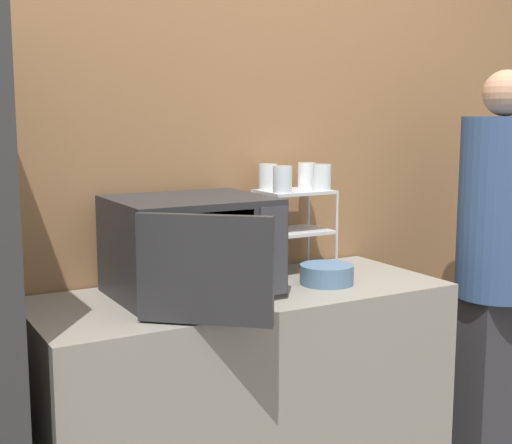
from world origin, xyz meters
The scene contains 10 objects.
wall_back centered at (0.00, 0.62, 1.30)m, with size 8.00×0.06×2.60m.
counter centered at (0.00, 0.29, 0.47)m, with size 1.42×0.58×0.93m.
microwave centered at (-0.18, 0.32, 1.09)m, with size 0.52×0.70×0.33m.
dish_rack centered at (0.31, 0.45, 1.16)m, with size 0.27×0.20×0.31m.
glass_front_left centered at (0.22, 0.40, 1.29)m, with size 0.07×0.07×0.10m.
glass_back_right centered at (0.40, 0.50, 1.29)m, with size 0.07×0.07×0.10m.
glass_front_right centered at (0.40, 0.40, 1.29)m, with size 0.07×0.07×0.10m.
glass_back_left centered at (0.23, 0.51, 1.29)m, with size 0.07×0.07×0.10m.
bowl centered at (0.31, 0.23, 0.97)m, with size 0.19×0.19×0.07m.
person centered at (1.08, 0.15, 0.96)m, with size 0.32×0.32×1.70m.
Camera 1 is at (-1.12, -1.78, 1.53)m, focal length 50.00 mm.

